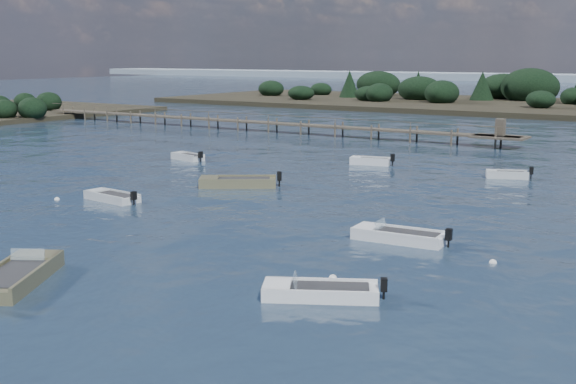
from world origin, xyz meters
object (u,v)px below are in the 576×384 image
Objects in this scene: tender_far_grey at (188,158)px; tender_far_white at (370,163)px; dinghy_near_olive at (17,279)px; dinghy_mid_white_a at (320,294)px; jetty at (272,123)px; dinghy_mid_white_b at (399,238)px; dinghy_extra_a at (238,184)px; tender_far_grey_b at (507,176)px; dinghy_mid_grey at (112,198)px.

tender_far_grey is 15.08m from tender_far_white.
dinghy_near_olive is 11.57m from dinghy_mid_white_a.
tender_far_grey is at bearing -73.56° from jetty.
dinghy_mid_white_a is (0.98, -8.90, -0.02)m from dinghy_mid_white_b.
jetty is (-20.43, 16.27, 0.82)m from tender_far_white.
dinghy_mid_white_a is at bearing -41.72° from tender_far_grey.
dinghy_mid_white_a is (15.86, -16.23, -0.03)m from dinghy_extra_a.
tender_far_grey_b is 0.61× the size of dinghy_extra_a.
dinghy_mid_white_a is (10.51, 4.84, -0.04)m from dinghy_near_olive.
jetty is at bearing 114.13° from dinghy_near_olive.
jetty reaches higher than tender_far_grey.
tender_far_grey_b is 27.15m from dinghy_mid_grey.
dinghy_near_olive is at bearing -60.50° from tender_far_grey.
jetty reaches higher than dinghy_extra_a.
dinghy_mid_grey is 17.18m from tender_far_grey.
tender_far_white is (13.90, 5.84, 0.01)m from tender_far_grey.
tender_far_white is (-11.85, 20.77, 0.02)m from dinghy_mid_white_b.
tender_far_grey_b is at bearing 12.12° from tender_far_grey.
dinghy_mid_white_a is (19.29, -8.34, -0.00)m from dinghy_mid_grey.
dinghy_mid_white_a is (1.87, -29.16, -0.02)m from tender_far_grey_b.
dinghy_mid_grey is 1.17× the size of tender_far_grey.
tender_far_grey reaches higher than dinghy_mid_white_a.
dinghy_mid_white_b is at bearing -26.22° from dinghy_extra_a.
dinghy_mid_grey is 15.83m from dinghy_near_olive.
tender_far_grey is 23.06m from jetty.
tender_far_white is at bearing 93.84° from dinghy_near_olive.
dinghy_near_olive is 16.72m from dinghy_mid_white_b.
dinghy_extra_a is 13.26m from tender_far_grey.
dinghy_near_olive is (-8.64, -34.00, 0.02)m from tender_far_grey_b.
dinghy_mid_white_b is (18.31, 0.56, 0.01)m from dinghy_mid_grey.
jetty is (-22.74, 50.77, 0.81)m from dinghy_near_olive.
dinghy_extra_a is (-5.35, 21.06, -0.01)m from dinghy_near_olive.
tender_far_grey_b is at bearing 50.08° from dinghy_mid_grey.
tender_far_white reaches higher than tender_far_grey_b.
dinghy_mid_white_b is at bearing -60.30° from tender_far_white.
dinghy_mid_grey is at bearing -106.87° from tender_far_white.
dinghy_mid_grey is at bearing 156.62° from dinghy_mid_white_a.
tender_far_grey is (-7.44, 15.49, 0.02)m from dinghy_mid_grey.
dinghy_near_olive is 1.14× the size of dinghy_mid_white_b.
dinghy_mid_grey is 21.02m from dinghy_mid_white_a.
dinghy_extra_a is 0.08× the size of jetty.
tender_far_grey_b is 25.43m from tender_far_grey.
dinghy_near_olive reaches higher than dinghy_mid_grey.
tender_far_grey_b is 0.69× the size of dinghy_mid_white_b.
dinghy_extra_a is (3.43, 7.89, 0.03)m from dinghy_mid_grey.
dinghy_mid_grey is at bearing -64.35° from tender_far_grey.
dinghy_extra_a reaches higher than tender_far_grey_b.
tender_far_grey_b is 0.92× the size of tender_far_grey.
dinghy_extra_a reaches higher than dinghy_mid_white_b.
dinghy_mid_grey is 0.94× the size of dinghy_mid_white_a.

